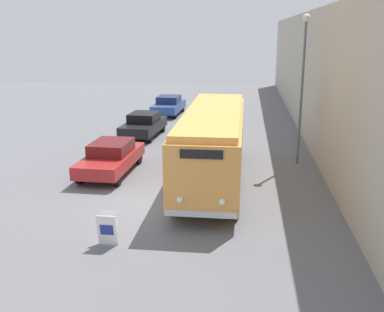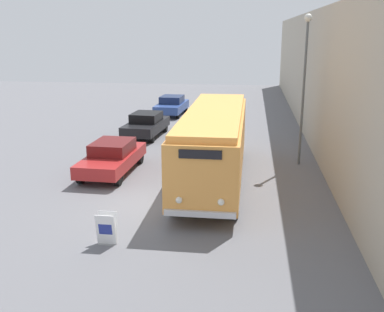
# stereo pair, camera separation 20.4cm
# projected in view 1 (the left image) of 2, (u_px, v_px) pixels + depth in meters

# --- Properties ---
(ground_plane) EXTENTS (80.00, 80.00, 0.00)m
(ground_plane) POSITION_uv_depth(u_px,v_px,m) (158.00, 205.00, 16.69)
(ground_plane) COLOR slate
(building_wall_right) EXTENTS (0.30, 60.00, 7.42)m
(building_wall_right) POSITION_uv_depth(u_px,v_px,m) (314.00, 80.00, 24.50)
(building_wall_right) COLOR #B2A893
(building_wall_right) RESTS_ON ground_plane
(vintage_bus) EXTENTS (2.44, 10.59, 3.09)m
(vintage_bus) POSITION_uv_depth(u_px,v_px,m) (213.00, 141.00, 19.01)
(vintage_bus) COLOR black
(vintage_bus) RESTS_ON ground_plane
(sign_board) EXTENTS (0.59, 0.38, 1.00)m
(sign_board) POSITION_uv_depth(u_px,v_px,m) (108.00, 230.00, 13.50)
(sign_board) COLOR gray
(sign_board) RESTS_ON ground_plane
(streetlamp) EXTENTS (0.36, 0.36, 7.02)m
(streetlamp) POSITION_uv_depth(u_px,v_px,m) (303.00, 71.00, 20.77)
(streetlamp) COLOR #595E60
(streetlamp) RESTS_ON ground_plane
(parked_car_near) EXTENTS (2.08, 4.80, 1.45)m
(parked_car_near) POSITION_uv_depth(u_px,v_px,m) (111.00, 157.00, 20.36)
(parked_car_near) COLOR black
(parked_car_near) RESTS_ON ground_plane
(parked_car_mid) EXTENTS (2.22, 4.48, 1.45)m
(parked_car_mid) POSITION_uv_depth(u_px,v_px,m) (144.00, 124.00, 27.53)
(parked_car_mid) COLOR black
(parked_car_mid) RESTS_ON ground_plane
(parked_car_far) EXTENTS (2.12, 4.47, 1.44)m
(parked_car_far) POSITION_uv_depth(u_px,v_px,m) (169.00, 105.00, 34.79)
(parked_car_far) COLOR black
(parked_car_far) RESTS_ON ground_plane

